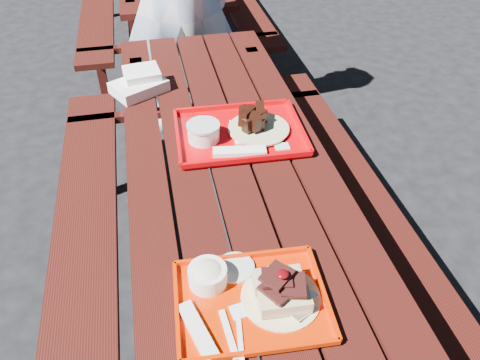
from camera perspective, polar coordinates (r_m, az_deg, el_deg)
The scene contains 5 objects.
ground at distance 2.23m, azimuth -0.83°, elevation -13.87°, with size 60.00×60.00×0.00m, color black.
picnic_table_near at distance 1.80m, azimuth -1.00°, elevation -3.33°, with size 1.41×2.40×0.75m.
near_tray at distance 1.27m, azimuth 1.21°, elevation -13.37°, with size 0.42×0.34×0.13m.
far_tray at distance 1.83m, azimuth -0.28°, elevation 5.92°, with size 0.51×0.41×0.08m.
white_cloth at distance 2.18m, azimuth -12.11°, elevation 11.49°, with size 0.28×0.25×0.09m.
Camera 1 is at (-0.24, -1.29, 1.80)m, focal length 35.00 mm.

